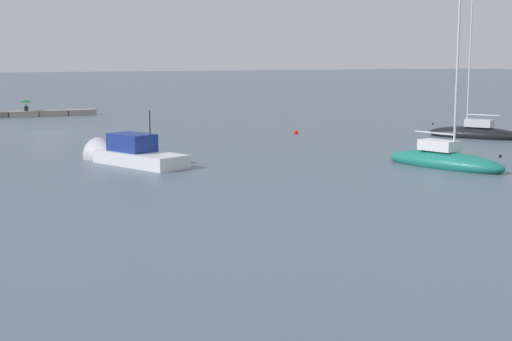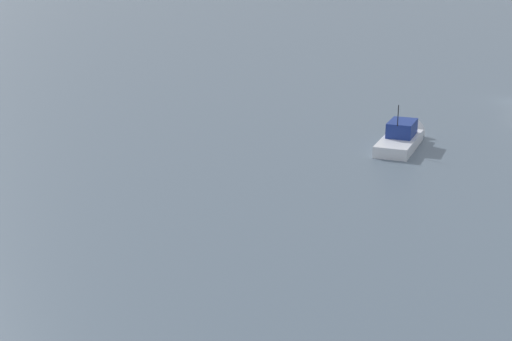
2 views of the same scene
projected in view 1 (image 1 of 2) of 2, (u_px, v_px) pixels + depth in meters
The scene contains 9 objects.
ground_plane at pixel (47, 133), 67.71m from camera, with size 500.00×500.00×0.00m, color slate.
seawall_pier at pixel (23, 114), 84.96m from camera, with size 16.31×1.77×0.66m.
person_seated_dark_left at pixel (26, 109), 85.02m from camera, with size 0.45×0.64×0.73m.
umbrella_open_green at pixel (26, 101), 84.87m from camera, with size 1.49×1.49×1.32m.
sailboat_teal_near at pixel (444, 160), 46.82m from camera, with size 4.89×8.66×12.43m.
sailboat_black_far at pixel (474, 133), 63.42m from camera, with size 6.31×7.72×11.82m.
motorboat_white_far at pixel (128, 156), 48.39m from camera, with size 5.48×8.24×4.46m.
mooring_buoy_near at pixel (296, 133), 66.60m from camera, with size 0.46×0.46×0.46m.
mooring_buoy_mid at pixel (118, 137), 63.05m from camera, with size 0.44×0.44×0.44m.
Camera 1 is at (9.39, 69.41, 6.95)m, focal length 52.52 mm.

